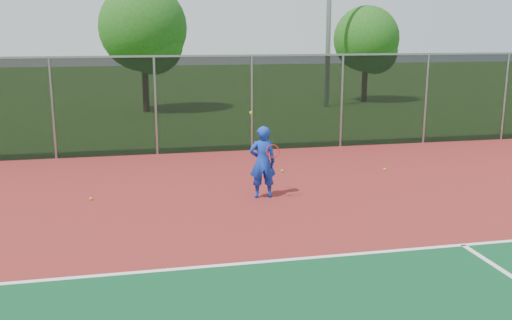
% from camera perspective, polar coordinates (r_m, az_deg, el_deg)
% --- Properties ---
extents(court_apron, '(30.00, 20.00, 0.02)m').
position_cam_1_polar(court_apron, '(9.20, 12.46, -11.56)').
color(court_apron, maroon).
rests_on(court_apron, ground).
extents(fence_back, '(30.00, 0.06, 3.03)m').
position_cam_1_polar(fence_back, '(18.09, -0.43, 5.80)').
color(fence_back, black).
rests_on(fence_back, court_apron).
extents(tennis_player, '(0.63, 0.63, 1.99)m').
position_cam_1_polar(tennis_player, '(12.94, 0.67, -0.19)').
color(tennis_player, '#1338B8').
rests_on(tennis_player, court_apron).
extents(practice_ball_1, '(0.07, 0.07, 0.07)m').
position_cam_1_polar(practice_ball_1, '(16.01, 12.74, -0.92)').
color(practice_ball_1, '#B3C817').
rests_on(practice_ball_1, court_apron).
extents(practice_ball_5, '(0.07, 0.07, 0.07)m').
position_cam_1_polar(practice_ball_5, '(13.43, -16.19, -3.74)').
color(practice_ball_5, '#B3C817').
rests_on(practice_ball_5, court_apron).
extents(practice_ball_7, '(0.07, 0.07, 0.07)m').
position_cam_1_polar(practice_ball_7, '(15.47, 2.62, -1.08)').
color(practice_ball_7, '#B3C817').
rests_on(practice_ball_7, court_apron).
extents(tree_back_left, '(4.06, 4.06, 5.96)m').
position_cam_1_polar(tree_back_left, '(27.42, -11.00, 12.49)').
color(tree_back_left, '#361E13').
rests_on(tree_back_left, ground).
extents(tree_back_mid, '(3.47, 3.47, 5.10)m').
position_cam_1_polar(tree_back_mid, '(31.44, 11.19, 11.50)').
color(tree_back_mid, '#361E13').
rests_on(tree_back_mid, ground).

